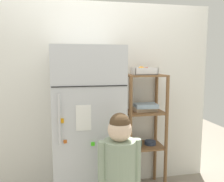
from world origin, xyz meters
name	(u,v)px	position (x,y,z in m)	size (l,w,h in m)	color
kitchen_wall_back	(96,97)	(0.00, 0.37, 1.03)	(2.67, 0.03, 2.06)	silver
refrigerator	(87,128)	(-0.13, 0.02, 0.78)	(0.64, 0.68, 1.56)	silver
child_standing	(119,166)	(0.06, -0.55, 0.63)	(0.34, 0.25, 1.04)	#345337
pantry_shelf_unit	(144,120)	(0.51, 0.18, 0.78)	(0.43, 0.33, 1.28)	brown
fruit_bin	(144,71)	(0.49, 0.17, 1.32)	(0.25, 0.19, 0.09)	white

